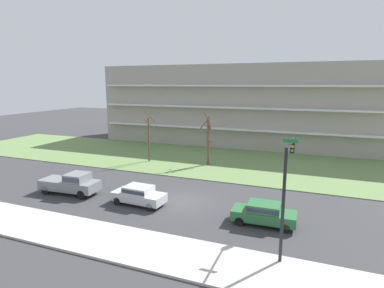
% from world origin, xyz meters
% --- Properties ---
extents(ground, '(160.00, 160.00, 0.00)m').
position_xyz_m(ground, '(0.00, 0.00, 0.00)').
color(ground, '#38383A').
extents(sidewalk_curb_near, '(80.00, 4.00, 0.15)m').
position_xyz_m(sidewalk_curb_near, '(0.00, -8.00, 0.07)').
color(sidewalk_curb_near, '#BCB7AD').
rests_on(sidewalk_curb_near, ground).
extents(grass_lawn_strip, '(80.00, 16.00, 0.08)m').
position_xyz_m(grass_lawn_strip, '(0.00, 14.00, 0.04)').
color(grass_lawn_strip, '#66844C').
rests_on(grass_lawn_strip, ground).
extents(apartment_building, '(47.14, 13.30, 12.56)m').
position_xyz_m(apartment_building, '(0.00, 28.18, 6.28)').
color(apartment_building, '#9E938C').
rests_on(apartment_building, ground).
extents(tree_far_left, '(1.15, 1.20, 6.58)m').
position_xyz_m(tree_far_left, '(-9.13, 10.76, 3.13)').
color(tree_far_left, brown).
rests_on(tree_far_left, ground).
extents(tree_left, '(1.73, 1.73, 6.59)m').
position_xyz_m(tree_left, '(-1.78, 11.97, 3.28)').
color(tree_left, brown).
rests_on(tree_left, ground).
extents(sedan_silver_near_left, '(4.49, 2.02, 1.57)m').
position_xyz_m(sedan_silver_near_left, '(-3.05, -2.00, 0.87)').
color(sedan_silver_near_left, '#B7BABF').
rests_on(sedan_silver_near_left, ground).
extents(pickup_gray_center_left, '(5.51, 2.32, 1.95)m').
position_xyz_m(pickup_gray_center_left, '(-9.94, -1.99, 1.02)').
color(pickup_gray_center_left, slate).
rests_on(pickup_gray_center_left, ground).
extents(sedan_green_center_right, '(4.44, 1.90, 1.57)m').
position_xyz_m(sedan_green_center_right, '(7.03, -2.00, 0.87)').
color(sedan_green_center_right, '#2D6B3D').
rests_on(sedan_green_center_right, ground).
extents(traffic_signal_mast, '(0.90, 5.48, 6.54)m').
position_xyz_m(traffic_signal_mast, '(8.64, -4.79, 4.48)').
color(traffic_signal_mast, black).
rests_on(traffic_signal_mast, ground).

